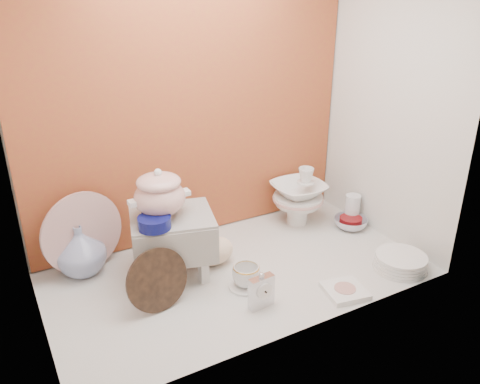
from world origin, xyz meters
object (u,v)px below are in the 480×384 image
object	(u,v)px
plush_pig	(213,251)
dinner_plate_stack	(401,262)
crystal_bowl	(350,223)
blue_white_vase	(81,250)
gold_rim_teacup	(246,276)
step_stool	(173,245)
soup_tureen	(159,193)
floral_platter	(83,233)
mantel_clock	(261,290)
porcelain_tower	(298,196)

from	to	relation	value
plush_pig	dinner_plate_stack	xyz separation A→B (m)	(0.79, -0.49, -0.04)
crystal_bowl	blue_white_vase	bearing A→B (deg)	169.38
blue_white_vase	gold_rim_teacup	world-z (taller)	blue_white_vase
step_stool	blue_white_vase	world-z (taller)	step_stool
soup_tureen	blue_white_vase	bearing A→B (deg)	147.86
soup_tureen	floral_platter	bearing A→B (deg)	143.45
step_stool	crystal_bowl	distance (m)	1.08
blue_white_vase	dinner_plate_stack	bearing A→B (deg)	-27.68
floral_platter	gold_rim_teacup	world-z (taller)	floral_platter
floral_platter	mantel_clock	distance (m)	0.91
step_stool	dinner_plate_stack	distance (m)	1.12
step_stool	plush_pig	bearing A→B (deg)	10.65
soup_tureen	blue_white_vase	xyz separation A→B (m)	(-0.34, 0.21, -0.31)
gold_rim_teacup	crystal_bowl	xyz separation A→B (m)	(0.82, 0.22, -0.03)
blue_white_vase	porcelain_tower	world-z (taller)	porcelain_tower
blue_white_vase	crystal_bowl	xyz separation A→B (m)	(1.46, -0.27, -0.10)
mantel_clock	blue_white_vase	bearing A→B (deg)	128.12
mantel_clock	step_stool	bearing A→B (deg)	113.17
plush_pig	dinner_plate_stack	bearing A→B (deg)	-7.53
soup_tureen	blue_white_vase	size ratio (longest dim) A/B	1.10
porcelain_tower	plush_pig	bearing A→B (deg)	-164.81
floral_platter	mantel_clock	bearing A→B (deg)	-48.49
gold_rim_teacup	crystal_bowl	bearing A→B (deg)	15.12
mantel_clock	gold_rim_teacup	xyz separation A→B (m)	(0.02, 0.16, -0.02)
gold_rim_teacup	blue_white_vase	bearing A→B (deg)	142.15
soup_tureen	floral_platter	world-z (taller)	soup_tureen
plush_pig	crystal_bowl	world-z (taller)	plush_pig
soup_tureen	porcelain_tower	distance (m)	0.93
mantel_clock	crystal_bowl	bearing A→B (deg)	19.08
soup_tureen	floral_platter	distance (m)	0.46
gold_rim_teacup	dinner_plate_stack	size ratio (longest dim) A/B	0.48
step_stool	plush_pig	size ratio (longest dim) A/B	1.43
plush_pig	crystal_bowl	size ratio (longest dim) A/B	1.38
plush_pig	crystal_bowl	bearing A→B (deg)	21.84
soup_tureen	blue_white_vase	world-z (taller)	soup_tureen
step_stool	porcelain_tower	bearing A→B (deg)	25.47
blue_white_vase	step_stool	bearing A→B (deg)	-30.27
blue_white_vase	dinner_plate_stack	world-z (taller)	blue_white_vase
blue_white_vase	crystal_bowl	world-z (taller)	blue_white_vase
plush_pig	porcelain_tower	xyz separation A→B (m)	(0.63, 0.17, 0.09)
porcelain_tower	gold_rim_teacup	bearing A→B (deg)	-144.13
blue_white_vase	dinner_plate_stack	size ratio (longest dim) A/B	0.94
floral_platter	plush_pig	distance (m)	0.64
blue_white_vase	porcelain_tower	size ratio (longest dim) A/B	0.73
step_stool	blue_white_vase	bearing A→B (deg)	164.58
step_stool	mantel_clock	world-z (taller)	step_stool
gold_rim_teacup	porcelain_tower	size ratio (longest dim) A/B	0.38
dinner_plate_stack	floral_platter	bearing A→B (deg)	151.22
soup_tureen	blue_white_vase	distance (m)	0.51
step_stool	porcelain_tower	xyz separation A→B (m)	(0.83, 0.16, 0.01)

